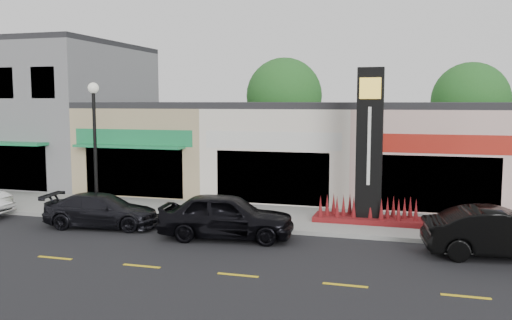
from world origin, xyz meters
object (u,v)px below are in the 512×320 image
Objects in this scene: pylon_sign at (369,168)px; car_dark_sedan at (102,210)px; car_black_sedan at (226,216)px; lamp_west_near at (95,135)px; car_black_conv at (502,233)px.

pylon_sign is 10.48m from car_dark_sedan.
car_dark_sedan is 0.94× the size of car_black_sedan.
lamp_west_near is 3.34m from car_dark_sedan.
pylon_sign is at bearing 8.77° from lamp_west_near.
car_black_sedan is at bearing 83.18° from car_black_conv.
car_dark_sedan is 5.22m from car_black_sedan.
lamp_west_near reaches higher than car_black_conv.
car_black_conv is (15.35, -1.55, -2.70)m from lamp_west_near.
car_dark_sedan is 14.24m from car_black_conv.
car_black_conv is (9.02, 0.15, -0.04)m from car_black_sedan.
lamp_west_near is 11.19m from pylon_sign.
lamp_west_near is at bearing 67.65° from car_black_sedan.
car_dark_sedan is (-9.88, -3.08, -1.63)m from pylon_sign.
car_dark_sedan is at bearing -50.99° from lamp_west_near.
pylon_sign reaches higher than car_black_sedan.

